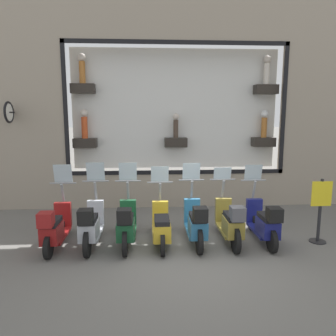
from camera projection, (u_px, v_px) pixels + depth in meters
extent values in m
plane|color=#66635E|center=(191.00, 254.00, 6.73)|extent=(120.00, 120.00, 0.00)
cube|color=gray|center=(176.00, 189.00, 10.18)|extent=(0.40, 6.53, 1.03)
cube|color=black|center=(177.00, 42.00, 9.26)|extent=(0.04, 6.53, 0.12)
cube|color=black|center=(177.00, 172.00, 9.88)|extent=(0.04, 6.53, 0.12)
cube|color=black|center=(284.00, 109.00, 9.76)|extent=(0.04, 0.12, 3.86)
cube|color=black|center=(66.00, 109.00, 9.37)|extent=(0.04, 0.12, 3.86)
cube|color=silver|center=(175.00, 109.00, 10.12)|extent=(0.04, 6.29, 3.62)
cube|color=#28231E|center=(266.00, 89.00, 9.97)|extent=(0.36, 0.69, 0.28)
cylinder|color=silver|center=(267.00, 74.00, 9.90)|extent=(0.17, 0.17, 0.63)
sphere|color=beige|center=(267.00, 59.00, 9.82)|extent=(0.23, 0.23, 0.23)
cube|color=#28231E|center=(83.00, 89.00, 9.64)|extent=(0.36, 0.69, 0.28)
cylinder|color=#B26B2D|center=(82.00, 73.00, 9.56)|extent=(0.18, 0.18, 0.63)
sphere|color=beige|center=(82.00, 57.00, 9.49)|extent=(0.23, 0.23, 0.23)
cube|color=#28231E|center=(263.00, 142.00, 10.24)|extent=(0.36, 0.69, 0.28)
cylinder|color=#B26B2D|center=(264.00, 128.00, 10.16)|extent=(0.17, 0.17, 0.61)
sphere|color=white|center=(265.00, 114.00, 10.09)|extent=(0.22, 0.22, 0.22)
cube|color=#28231E|center=(176.00, 142.00, 10.07)|extent=(0.36, 0.69, 0.28)
cylinder|color=#47382D|center=(176.00, 129.00, 10.00)|extent=(0.15, 0.15, 0.55)
sphere|color=beige|center=(176.00, 117.00, 9.94)|extent=(0.20, 0.20, 0.20)
cube|color=#28231E|center=(85.00, 143.00, 9.90)|extent=(0.36, 0.69, 0.28)
cylinder|color=#CC4C23|center=(85.00, 128.00, 9.83)|extent=(0.18, 0.18, 0.64)
sphere|color=beige|center=(84.00, 113.00, 9.75)|extent=(0.23, 0.23, 0.23)
cylinder|color=black|center=(11.00, 112.00, 9.14)|extent=(0.35, 0.05, 0.05)
torus|color=black|center=(9.00, 112.00, 8.97)|extent=(0.61, 0.06, 0.61)
cylinder|color=white|center=(9.00, 112.00, 8.97)|extent=(0.50, 0.03, 0.50)
cylinder|color=black|center=(252.00, 221.00, 8.03)|extent=(0.49, 0.09, 0.49)
cylinder|color=black|center=(272.00, 241.00, 6.74)|extent=(0.49, 0.09, 0.49)
cube|color=navy|center=(261.00, 230.00, 7.39)|extent=(1.02, 0.38, 0.06)
cube|color=navy|center=(268.00, 227.00, 6.99)|extent=(0.61, 0.35, 0.36)
cube|color=black|center=(268.00, 217.00, 6.95)|extent=(0.58, 0.31, 0.10)
cube|color=navy|center=(254.00, 210.00, 7.87)|extent=(0.12, 0.37, 0.56)
cylinder|color=gray|center=(254.00, 190.00, 7.86)|extent=(0.20, 0.06, 0.45)
cylinder|color=gray|center=(253.00, 180.00, 7.89)|extent=(0.04, 0.60, 0.04)
cube|color=silver|center=(253.00, 172.00, 7.90)|extent=(0.09, 0.42, 0.37)
cube|color=black|center=(274.00, 214.00, 6.60)|extent=(0.28, 0.28, 0.28)
cylinder|color=black|center=(222.00, 220.00, 7.96)|extent=(0.55, 0.09, 0.55)
cylinder|color=black|center=(236.00, 240.00, 6.72)|extent=(0.55, 0.09, 0.55)
cube|color=olive|center=(228.00, 230.00, 7.34)|extent=(1.02, 0.38, 0.06)
cube|color=olive|center=(233.00, 227.00, 6.94)|extent=(0.61, 0.35, 0.36)
cube|color=black|center=(233.00, 216.00, 6.90)|extent=(0.58, 0.31, 0.10)
cube|color=olive|center=(223.00, 210.00, 7.82)|extent=(0.12, 0.37, 0.56)
cylinder|color=gray|center=(223.00, 189.00, 7.81)|extent=(0.20, 0.06, 0.45)
cylinder|color=gray|center=(223.00, 179.00, 7.84)|extent=(0.04, 0.60, 0.04)
cube|color=silver|center=(222.00, 173.00, 7.86)|extent=(0.08, 0.42, 0.29)
cube|color=#4C4C51|center=(237.00, 214.00, 6.56)|extent=(0.28, 0.28, 0.28)
cylinder|color=black|center=(191.00, 221.00, 7.91)|extent=(0.55, 0.09, 0.55)
cylinder|color=black|center=(199.00, 241.00, 6.67)|extent=(0.55, 0.09, 0.55)
cube|color=teal|center=(195.00, 231.00, 7.29)|extent=(1.02, 0.39, 0.06)
cube|color=teal|center=(198.00, 228.00, 6.89)|extent=(0.61, 0.35, 0.36)
cube|color=black|center=(198.00, 217.00, 6.85)|extent=(0.58, 0.31, 0.10)
cube|color=teal|center=(192.00, 210.00, 7.78)|extent=(0.12, 0.37, 0.56)
cylinder|color=gray|center=(192.00, 189.00, 7.76)|extent=(0.20, 0.06, 0.45)
cylinder|color=gray|center=(191.00, 180.00, 7.80)|extent=(0.04, 0.61, 0.04)
cube|color=silver|center=(191.00, 171.00, 7.80)|extent=(0.10, 0.42, 0.40)
cube|color=black|center=(200.00, 214.00, 6.52)|extent=(0.28, 0.28, 0.28)
cylinder|color=black|center=(160.00, 223.00, 7.91)|extent=(0.45, 0.09, 0.45)
cylinder|color=black|center=(163.00, 245.00, 6.59)|extent=(0.45, 0.09, 0.45)
cube|color=gold|center=(161.00, 234.00, 7.26)|extent=(1.02, 0.39, 0.06)
cube|color=gold|center=(162.00, 231.00, 6.85)|extent=(0.61, 0.35, 0.36)
cube|color=black|center=(162.00, 220.00, 6.81)|extent=(0.58, 0.31, 0.10)
cube|color=gold|center=(160.00, 213.00, 7.74)|extent=(0.12, 0.37, 0.56)
cylinder|color=gray|center=(160.00, 192.00, 7.72)|extent=(0.20, 0.06, 0.45)
cylinder|color=gray|center=(160.00, 182.00, 7.76)|extent=(0.04, 0.60, 0.04)
cube|color=silver|center=(160.00, 174.00, 7.77)|extent=(0.10, 0.42, 0.38)
cylinder|color=black|center=(129.00, 222.00, 7.82)|extent=(0.54, 0.09, 0.54)
cylinder|color=black|center=(125.00, 243.00, 6.58)|extent=(0.54, 0.09, 0.54)
cube|color=#19512D|center=(127.00, 232.00, 7.20)|extent=(1.02, 0.38, 0.06)
cube|color=#19512D|center=(126.00, 229.00, 6.80)|extent=(0.61, 0.35, 0.36)
cube|color=black|center=(125.00, 219.00, 6.76)|extent=(0.58, 0.31, 0.10)
cube|color=#19512D|center=(128.00, 212.00, 7.69)|extent=(0.12, 0.37, 0.56)
cylinder|color=gray|center=(128.00, 190.00, 7.67)|extent=(0.20, 0.06, 0.45)
cylinder|color=gray|center=(128.00, 181.00, 7.70)|extent=(0.04, 0.60, 0.04)
cube|color=silver|center=(128.00, 171.00, 7.71)|extent=(0.11, 0.42, 0.43)
cube|color=black|center=(124.00, 216.00, 6.42)|extent=(0.28, 0.28, 0.28)
cylinder|color=black|center=(97.00, 223.00, 7.77)|extent=(0.55, 0.09, 0.55)
cylinder|color=black|center=(87.00, 244.00, 6.53)|extent=(0.55, 0.09, 0.55)
cube|color=#B7BCC6|center=(92.00, 233.00, 7.16)|extent=(1.02, 0.38, 0.06)
cube|color=#B7BCC6|center=(89.00, 230.00, 6.75)|extent=(0.61, 0.35, 0.36)
cube|color=black|center=(89.00, 219.00, 6.71)|extent=(0.58, 0.31, 0.10)
cube|color=#B7BCC6|center=(96.00, 212.00, 7.64)|extent=(0.12, 0.37, 0.56)
cylinder|color=gray|center=(95.00, 191.00, 7.63)|extent=(0.20, 0.06, 0.45)
cylinder|color=gray|center=(96.00, 181.00, 7.66)|extent=(0.04, 0.61, 0.04)
cube|color=silver|center=(95.00, 171.00, 7.66)|extent=(0.11, 0.42, 0.44)
cube|color=black|center=(85.00, 216.00, 6.38)|extent=(0.28, 0.28, 0.28)
cylinder|color=black|center=(65.00, 225.00, 7.77)|extent=(0.47, 0.09, 0.47)
cylinder|color=black|center=(48.00, 247.00, 6.46)|extent=(0.47, 0.09, 0.47)
cube|color=maroon|center=(57.00, 236.00, 7.12)|extent=(1.02, 0.38, 0.06)
cube|color=maroon|center=(52.00, 233.00, 6.71)|extent=(0.61, 0.35, 0.36)
cube|color=black|center=(51.00, 222.00, 6.67)|extent=(0.58, 0.31, 0.10)
cube|color=maroon|center=(63.00, 214.00, 7.60)|extent=(0.12, 0.37, 0.56)
cylinder|color=gray|center=(63.00, 193.00, 7.59)|extent=(0.20, 0.06, 0.45)
cylinder|color=gray|center=(63.00, 183.00, 7.62)|extent=(0.04, 0.61, 0.04)
cube|color=silver|center=(63.00, 173.00, 7.62)|extent=(0.11, 0.42, 0.44)
cube|color=maroon|center=(46.00, 220.00, 6.32)|extent=(0.28, 0.28, 0.28)
cylinder|color=#232326|center=(317.00, 241.00, 7.34)|extent=(0.36, 0.36, 0.02)
cylinder|color=#232326|center=(320.00, 211.00, 7.22)|extent=(0.07, 0.07, 1.44)
cube|color=yellow|center=(322.00, 194.00, 7.14)|extent=(0.03, 0.45, 0.55)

